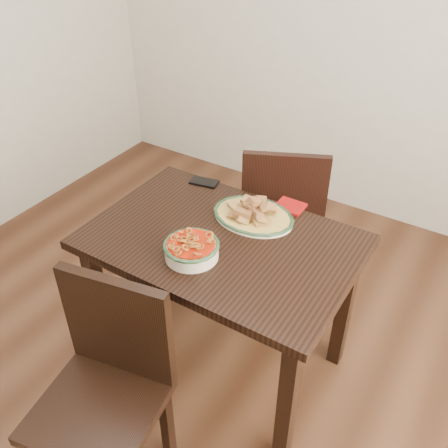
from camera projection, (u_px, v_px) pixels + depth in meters
The scene contains 9 objects.
floor at pixel (189, 363), 2.46m from camera, with size 3.50×3.50×0.00m, color #3A1F12.
wall_back at pixel (354, 11), 2.89m from camera, with size 3.50×0.10×2.60m, color beige.
dining_table at pixel (221, 259), 2.11m from camera, with size 1.10×0.73×0.75m.
chair_far at pixel (282, 210), 2.65m from camera, with size 0.56×0.56×0.89m.
chair_near at pixel (108, 380), 1.78m from camera, with size 0.49×0.49×0.89m.
fish_plate at pixel (254, 210), 2.13m from camera, with size 0.36×0.28×0.11m.
noodle_bowl at pixel (191, 248), 1.92m from camera, with size 0.22×0.22×0.08m.
smartphone at pixel (204, 182), 2.39m from camera, with size 0.13×0.07×0.01m, color black.
napkin at pixel (290, 206), 2.22m from camera, with size 0.12×0.10×0.01m, color #930B0A.
Camera 1 is at (0.99, -1.25, 2.00)m, focal length 40.00 mm.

